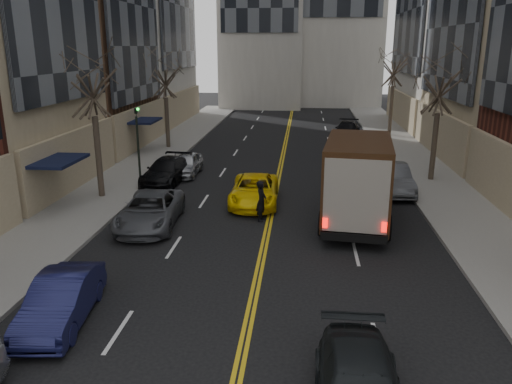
% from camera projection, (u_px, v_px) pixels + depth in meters
% --- Properties ---
extents(sidewalk_left, '(4.00, 66.00, 0.15)m').
position_uv_depth(sidewalk_left, '(141.00, 166.00, 32.30)').
color(sidewalk_left, slate).
rests_on(sidewalk_left, ground).
extents(sidewalk_right, '(4.00, 66.00, 0.15)m').
position_uv_depth(sidewalk_right, '(426.00, 172.00, 30.66)').
color(sidewalk_right, slate).
rests_on(sidewalk_right, ground).
extents(tree_lf_mid, '(3.20, 3.20, 8.91)m').
position_uv_depth(tree_lf_mid, '(90.00, 66.00, 23.76)').
color(tree_lf_mid, '#382D23').
rests_on(tree_lf_mid, sidewalk_left).
extents(tree_lf_far, '(3.20, 3.20, 8.12)m').
position_uv_depth(tree_lf_far, '(165.00, 67.00, 36.34)').
color(tree_lf_far, '#382D23').
rests_on(tree_lf_far, sidewalk_left).
extents(tree_rt_mid, '(3.20, 3.20, 8.32)m').
position_uv_depth(tree_rt_mid, '(442.00, 72.00, 27.05)').
color(tree_rt_mid, '#382D23').
rests_on(tree_rt_mid, sidewalk_right).
extents(tree_rt_far, '(3.20, 3.20, 9.11)m').
position_uv_depth(tree_rt_far, '(395.00, 56.00, 41.22)').
color(tree_rt_far, '#382D23').
rests_on(tree_rt_far, sidewalk_right).
extents(traffic_signal, '(0.29, 0.26, 4.70)m').
position_uv_depth(traffic_signal, '(138.00, 138.00, 26.60)').
color(traffic_signal, black).
rests_on(traffic_signal, sidewalk_left).
extents(ups_truck, '(3.46, 7.20, 3.81)m').
position_uv_depth(ups_truck, '(357.00, 181.00, 21.57)').
color(ups_truck, black).
rests_on(ups_truck, ground).
extents(taxi, '(2.39, 4.96, 1.36)m').
position_uv_depth(taxi, '(254.00, 190.00, 24.61)').
color(taxi, yellow).
rests_on(taxi, ground).
extents(pedestrian, '(0.53, 0.72, 1.84)m').
position_uv_depth(pedestrian, '(261.00, 201.00, 22.09)').
color(pedestrian, black).
rests_on(pedestrian, ground).
extents(parked_lf_b, '(1.88, 4.22, 1.34)m').
position_uv_depth(parked_lf_b, '(61.00, 300.00, 13.98)').
color(parked_lf_b, '#13153D').
rests_on(parked_lf_b, ground).
extents(parked_lf_c, '(2.65, 5.20, 1.41)m').
position_uv_depth(parked_lf_c, '(150.00, 210.00, 21.53)').
color(parked_lf_c, '#4E5056').
rests_on(parked_lf_c, ground).
extents(parked_lf_d, '(2.34, 4.91, 1.38)m').
position_uv_depth(parked_lf_d, '(166.00, 171.00, 28.39)').
color(parked_lf_d, black).
rests_on(parked_lf_d, ground).
extents(parked_lf_e, '(1.59, 3.89, 1.32)m').
position_uv_depth(parked_lf_e, '(186.00, 164.00, 30.13)').
color(parked_lf_e, '#A5A7AD').
rests_on(parked_lf_e, ground).
extents(parked_rt_a, '(1.88, 4.70, 1.52)m').
position_uv_depth(parked_rt_a, '(392.00, 178.00, 26.49)').
color(parked_rt_a, '#4F5157').
rests_on(parked_rt_a, ground).
extents(parked_rt_b, '(2.85, 5.57, 1.51)m').
position_uv_depth(parked_rt_b, '(356.00, 147.00, 34.71)').
color(parked_rt_b, '#A3A5AB').
rests_on(parked_rt_b, ground).
extents(parked_rt_c, '(2.63, 5.09, 1.41)m').
position_uv_depth(parked_rt_c, '(347.00, 130.00, 41.95)').
color(parked_rt_c, black).
rests_on(parked_rt_c, ground).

